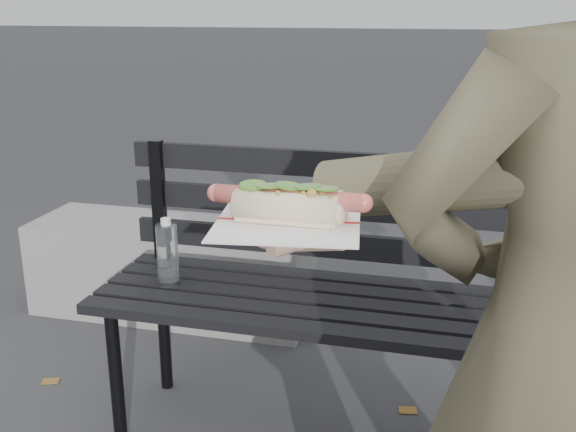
{
  "coord_description": "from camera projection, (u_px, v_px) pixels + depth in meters",
  "views": [
    {
      "loc": [
        0.17,
        -0.89,
        1.29
      ],
      "look_at": [
        -0.04,
        -0.06,
        1.02
      ],
      "focal_mm": 42.0,
      "sensor_mm": 36.0,
      "label": 1
    }
  ],
  "objects": [
    {
      "name": "concrete_block",
      "position": [
        172.0,
        268.0,
        2.92
      ],
      "size": [
        1.2,
        0.4,
        0.4
      ],
      "primitive_type": "cube",
      "color": "slate",
      "rests_on": "ground"
    },
    {
      "name": "person",
      "position": [
        566.0,
        360.0,
        0.99
      ],
      "size": [
        0.69,
        0.59,
        1.59
      ],
      "primitive_type": "imported",
      "rotation": [
        0.0,
        0.0,
        3.58
      ],
      "color": "#4C4732",
      "rests_on": "ground"
    },
    {
      "name": "held_hotdog",
      "position": [
        438.0,
        187.0,
        0.91
      ],
      "size": [
        0.62,
        0.32,
        0.2
      ],
      "color": "#4C4732"
    },
    {
      "name": "park_bench",
      "position": [
        349.0,
        278.0,
        1.99
      ],
      "size": [
        1.5,
        0.44,
        0.88
      ],
      "color": "black",
      "rests_on": "ground"
    }
  ]
}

